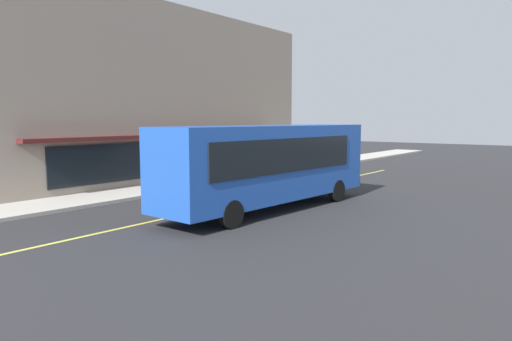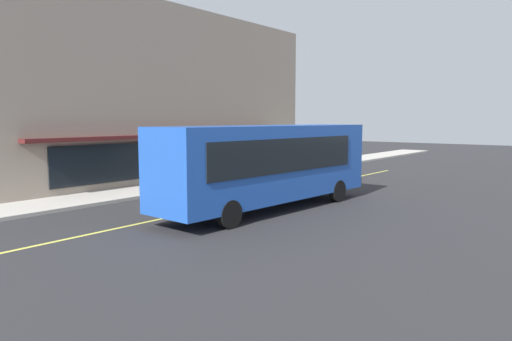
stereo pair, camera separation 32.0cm
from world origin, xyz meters
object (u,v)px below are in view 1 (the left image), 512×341
at_px(bus, 270,162).
at_px(car_silver, 316,163).
at_px(car_black, 271,170).
at_px(traffic_light, 199,142).
at_px(pedestrian_waiting, 204,163).

bearing_deg(bus, car_silver, 21.84).
bearing_deg(car_silver, car_black, -179.22).
distance_m(traffic_light, car_silver, 10.14).
distance_m(traffic_light, pedestrian_waiting, 3.50).
bearing_deg(bus, car_black, 35.10).
bearing_deg(car_silver, bus, -158.16).
bearing_deg(pedestrian_waiting, traffic_light, -140.68).
xyz_separation_m(bus, car_black, (7.21, 5.07, -1.24)).
distance_m(bus, traffic_light, 7.56).
bearing_deg(car_silver, traffic_light, 169.79).
relative_size(car_silver, pedestrian_waiting, 2.82).
bearing_deg(pedestrian_waiting, car_silver, -27.19).
relative_size(traffic_light, car_black, 0.73).
bearing_deg(car_black, bus, -144.90).
xyz_separation_m(car_silver, car_black, (-5.62, -0.08, 0.00)).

